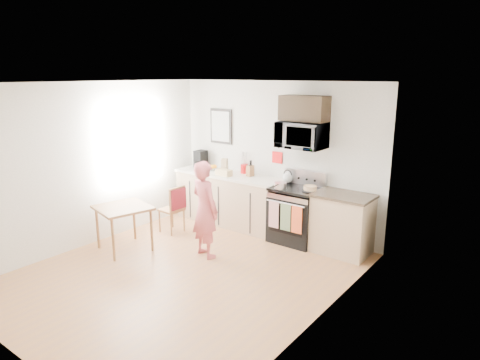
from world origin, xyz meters
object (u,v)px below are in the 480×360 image
Objects in this scene: chair at (176,203)px; microwave at (302,135)px; dining_table at (123,212)px; cake at (310,188)px; range at (296,216)px; person at (205,209)px.

microwave is at bearing 31.97° from chair.
dining_table is 2.94m from cake.
microwave reaches higher than range.
chair is (-1.83, -0.94, 0.10)m from range.
chair is (-1.03, 0.40, -0.20)m from person.
cake is at bearing -31.78° from microwave.
microwave reaches higher than cake.
range is at bearing 166.88° from cake.
person is 1.12m from chair.
dining_table is (-1.97, -2.04, -1.13)m from microwave.
range is 0.78× the size of person.
person reaches higher than dining_table.
person is 1.32m from dining_table.
cake is (2.10, 0.88, 0.42)m from chair.
cake is at bearing 24.93° from chair.
microwave is (-0.00, 0.10, 1.32)m from range.
dining_table is at bearing 40.90° from person.
microwave reaches higher than chair.
dining_table is (-1.17, -0.60, -0.11)m from person.
person reaches higher than range.
microwave is 0.51× the size of person.
range is 1.45× the size of dining_table.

